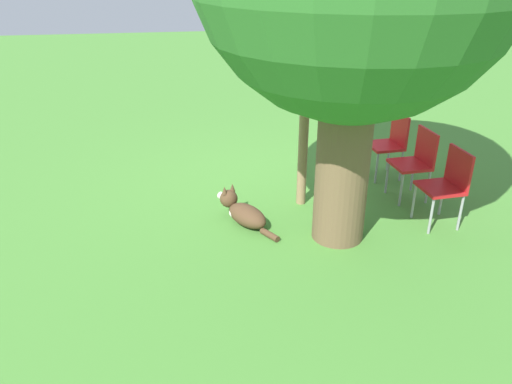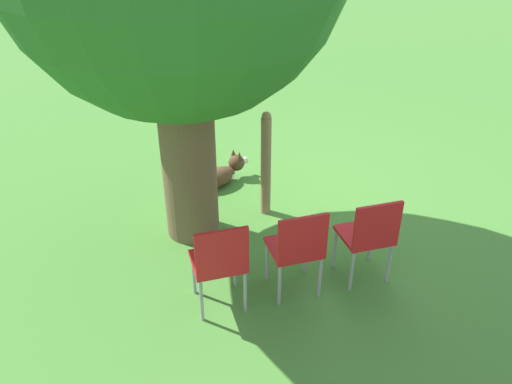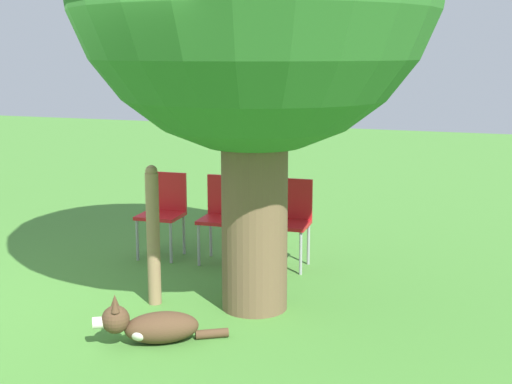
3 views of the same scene
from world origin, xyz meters
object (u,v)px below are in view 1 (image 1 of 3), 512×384
Objects in this scene: fence_post at (303,157)px; red_chair_1 at (416,159)px; dog at (243,212)px; red_chair_0 at (391,141)px; red_chair_2 at (447,182)px.

fence_post reaches higher than red_chair_1.
dog is at bearing 26.43° from fence_post.
dog is 0.74× the size of fence_post.
red_chair_2 is at bearing 89.96° from red_chair_0.
dog is at bearing 21.22° from red_chair_0.
red_chair_2 is at bearing 152.94° from fence_post.
dog is 2.26m from red_chair_1.
fence_post is 1.52m from red_chair_0.
red_chair_1 is at bearing -90.04° from red_chair_2.
red_chair_0 is (-1.38, -0.62, -0.10)m from fence_post.
fence_post is at bearing -6.42° from red_chair_1.
red_chair_2 is (-1.47, 0.75, -0.10)m from fence_post.
red_chair_1 is 1.00× the size of red_chair_2.
red_chair_1 is (-0.05, 0.69, 0.00)m from red_chair_0.
red_chair_1 is (-2.21, -0.32, 0.39)m from dog.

